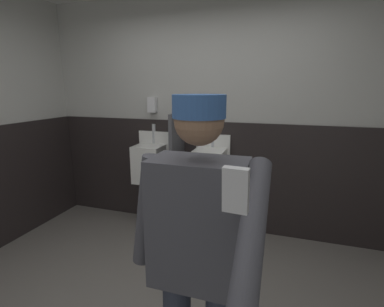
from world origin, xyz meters
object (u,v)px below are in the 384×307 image
person (198,247)px  cell_phone (236,190)px  urinal_left (151,163)px  urinal_middle (210,168)px  soap_dispenser (152,105)px

person → cell_phone: 0.74m
urinal_left → person: 2.23m
urinal_middle → person: person is taller
person → cell_phone: bearing=-64.5°
urinal_left → soap_dispenser: bearing=95.4°
urinal_middle → cell_phone: cell_phone is taller
urinal_middle → person: (0.42, -1.89, 0.18)m
urinal_left → soap_dispenser: 0.70m
urinal_left → person: person is taller
cell_phone → soap_dispenser: (-1.42, 2.51, 0.03)m
urinal_left → urinal_middle: (0.75, 0.00, 0.00)m
urinal_middle → urinal_left: bearing=180.0°
urinal_middle → soap_dispenser: 1.04m
urinal_left → urinal_middle: size_ratio=1.00×
urinal_left → cell_phone: (1.41, -2.39, 0.67)m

